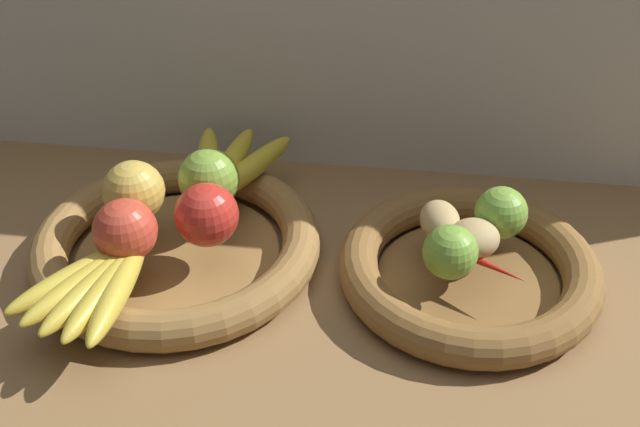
# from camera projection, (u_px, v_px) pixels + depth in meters

# --- Properties ---
(ground_plane) EXTENTS (1.40, 0.90, 0.03)m
(ground_plane) POSITION_uv_depth(u_px,v_px,m) (325.00, 299.00, 0.93)
(ground_plane) COLOR olive
(fruit_bowl_left) EXTENTS (0.36, 0.36, 0.05)m
(fruit_bowl_left) POSITION_uv_depth(u_px,v_px,m) (177.00, 244.00, 0.96)
(fruit_bowl_left) COLOR olive
(fruit_bowl_left) RESTS_ON ground_plane
(fruit_bowl_right) EXTENTS (0.32, 0.32, 0.05)m
(fruit_bowl_right) POSITION_uv_depth(u_px,v_px,m) (469.00, 269.00, 0.92)
(fruit_bowl_right) COLOR brown
(fruit_bowl_right) RESTS_ON ground_plane
(apple_green_back) EXTENTS (0.08, 0.08, 0.08)m
(apple_green_back) POSITION_uv_depth(u_px,v_px,m) (209.00, 179.00, 0.97)
(apple_green_back) COLOR #7AA338
(apple_green_back) RESTS_ON fruit_bowl_left
(apple_golden_left) EXTENTS (0.08, 0.08, 0.08)m
(apple_golden_left) POSITION_uv_depth(u_px,v_px,m) (134.00, 191.00, 0.94)
(apple_golden_left) COLOR gold
(apple_golden_left) RESTS_ON fruit_bowl_left
(apple_red_right) EXTENTS (0.08, 0.08, 0.08)m
(apple_red_right) POSITION_uv_depth(u_px,v_px,m) (207.00, 215.00, 0.90)
(apple_red_right) COLOR red
(apple_red_right) RESTS_ON fruit_bowl_left
(apple_red_front) EXTENTS (0.08, 0.08, 0.08)m
(apple_red_front) POSITION_uv_depth(u_px,v_px,m) (125.00, 231.00, 0.88)
(apple_red_front) COLOR #CC422D
(apple_red_front) RESTS_ON fruit_bowl_left
(banana_bunch_front) EXTENTS (0.13, 0.19, 0.03)m
(banana_bunch_front) POSITION_uv_depth(u_px,v_px,m) (97.00, 282.00, 0.84)
(banana_bunch_front) COLOR gold
(banana_bunch_front) RESTS_ON fruit_bowl_left
(banana_bunch_back) EXTENTS (0.15, 0.20, 0.03)m
(banana_bunch_back) POSITION_uv_depth(u_px,v_px,m) (229.00, 166.00, 1.03)
(banana_bunch_back) COLOR gold
(banana_bunch_back) RESTS_ON fruit_bowl_left
(potato_large) EXTENTS (0.09, 0.08, 0.04)m
(potato_large) POSITION_uv_depth(u_px,v_px,m) (473.00, 238.00, 0.89)
(potato_large) COLOR tan
(potato_large) RESTS_ON fruit_bowl_right
(potato_oblong) EXTENTS (0.06, 0.08, 0.04)m
(potato_oblong) POSITION_uv_depth(u_px,v_px,m) (440.00, 221.00, 0.92)
(potato_oblong) COLOR tan
(potato_oblong) RESTS_ON fruit_bowl_right
(lime_near) EXTENTS (0.06, 0.06, 0.06)m
(lime_near) POSITION_uv_depth(u_px,v_px,m) (450.00, 252.00, 0.86)
(lime_near) COLOR #7AAD3D
(lime_near) RESTS_ON fruit_bowl_right
(lime_far) EXTENTS (0.06, 0.06, 0.06)m
(lime_far) POSITION_uv_depth(u_px,v_px,m) (501.00, 213.00, 0.92)
(lime_far) COLOR #7AAD3D
(lime_far) RESTS_ON fruit_bowl_right
(chili_pepper) EXTENTS (0.11, 0.08, 0.02)m
(chili_pepper) POSITION_uv_depth(u_px,v_px,m) (480.00, 261.00, 0.88)
(chili_pepper) COLOR red
(chili_pepper) RESTS_ON fruit_bowl_right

